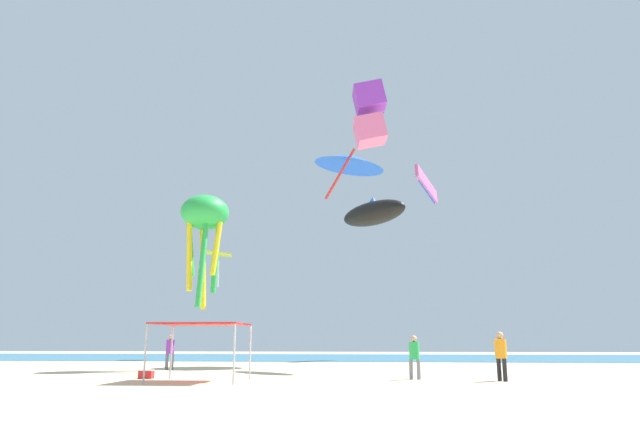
# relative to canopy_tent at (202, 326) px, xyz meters

# --- Properties ---
(ground) EXTENTS (110.00, 110.00, 0.10)m
(ground) POSITION_rel_canopy_tent_xyz_m (3.85, -0.32, -2.13)
(ground) COLOR beige
(ocean_strip) EXTENTS (110.00, 21.76, 0.03)m
(ocean_strip) POSITION_rel_canopy_tent_xyz_m (3.85, 30.38, -2.06)
(ocean_strip) COLOR teal
(ocean_strip) RESTS_ON ground
(canopy_tent) EXTENTS (3.35, 2.75, 2.19)m
(canopy_tent) POSITION_rel_canopy_tent_xyz_m (0.00, 0.00, 0.00)
(canopy_tent) COLOR #B2B2B7
(canopy_tent) RESTS_ON ground
(person_near_tent) EXTENTS (0.45, 0.41, 1.73)m
(person_near_tent) POSITION_rel_canopy_tent_xyz_m (8.27, 1.91, -1.06)
(person_near_tent) COLOR slate
(person_near_tent) RESTS_ON ground
(person_leftmost) EXTENTS (0.44, 0.46, 1.87)m
(person_leftmost) POSITION_rel_canopy_tent_xyz_m (11.54, 1.23, -0.98)
(person_leftmost) COLOR black
(person_leftmost) RESTS_ON ground
(person_central) EXTENTS (0.48, 0.44, 1.83)m
(person_central) POSITION_rel_canopy_tent_xyz_m (-4.19, 8.18, -1.00)
(person_central) COLOR slate
(person_central) RESTS_ON ground
(cooler_box) EXTENTS (0.57, 0.37, 0.35)m
(cooler_box) POSITION_rel_canopy_tent_xyz_m (-2.68, 1.42, -1.90)
(cooler_box) COLOR red
(cooler_box) RESTS_ON ground
(kite_inflatable_black) EXTENTS (4.17, 4.12, 1.61)m
(kite_inflatable_black) POSITION_rel_canopy_tent_xyz_m (6.80, 8.48, 6.31)
(kite_inflatable_black) COLOR black
(kite_parafoil_pink) EXTENTS (2.19, 4.24, 2.77)m
(kite_parafoil_pink) POSITION_rel_canopy_tent_xyz_m (11.58, 25.12, 12.57)
(kite_parafoil_pink) COLOR pink
(kite_delta_blue) EXTENTS (5.89, 5.84, 3.90)m
(kite_delta_blue) POSITION_rel_canopy_tent_xyz_m (5.35, 14.19, 11.29)
(kite_delta_blue) COLOR blue
(kite_box_purple) EXTENTS (1.68, 1.48, 3.10)m
(kite_box_purple) POSITION_rel_canopy_tent_xyz_m (6.67, 3.49, 9.99)
(kite_box_purple) COLOR purple
(kite_diamond_yellow) EXTENTS (2.48, 2.49, 2.92)m
(kite_diamond_yellow) POSITION_rel_canopy_tent_xyz_m (-6.08, 23.74, 6.41)
(kite_diamond_yellow) COLOR yellow
(kite_octopus_green) EXTENTS (3.26, 3.26, 6.32)m
(kite_octopus_green) POSITION_rel_canopy_tent_xyz_m (-2.65, 8.25, 6.16)
(kite_octopus_green) COLOR green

